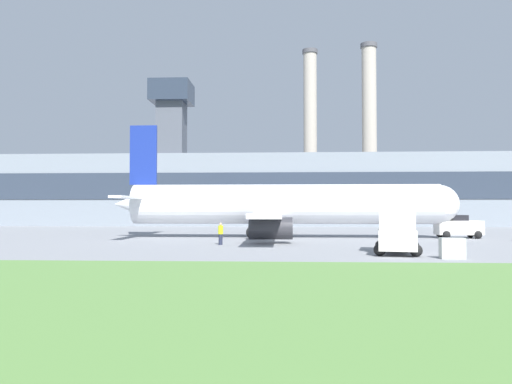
{
  "coord_description": "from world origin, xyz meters",
  "views": [
    {
      "loc": [
        0.78,
        -42.66,
        2.72
      ],
      "look_at": [
        -1.72,
        2.72,
        4.16
      ],
      "focal_mm": 35.0,
      "sensor_mm": 36.0,
      "label": 1
    }
  ],
  "objects_px": {
    "baggage_truck": "(397,232)",
    "airplane": "(280,205)",
    "pushback_tug": "(459,228)",
    "ground_crew_person": "(221,234)"
  },
  "relations": [
    {
      "from": "baggage_truck",
      "to": "airplane",
      "type": "bearing_deg",
      "value": 115.09
    },
    {
      "from": "pushback_tug",
      "to": "baggage_truck",
      "type": "distance_m",
      "value": 17.66
    },
    {
      "from": "airplane",
      "to": "ground_crew_person",
      "type": "bearing_deg",
      "value": -115.55
    },
    {
      "from": "pushback_tug",
      "to": "ground_crew_person",
      "type": "relative_size",
      "value": 2.44
    },
    {
      "from": "airplane",
      "to": "baggage_truck",
      "type": "xyz_separation_m",
      "value": [
        7.1,
        -15.16,
        -1.68
      ]
    },
    {
      "from": "pushback_tug",
      "to": "ground_crew_person",
      "type": "bearing_deg",
      "value": -155.81
    },
    {
      "from": "baggage_truck",
      "to": "ground_crew_person",
      "type": "distance_m",
      "value": 12.97
    },
    {
      "from": "ground_crew_person",
      "to": "baggage_truck",
      "type": "bearing_deg",
      "value": -28.53
    },
    {
      "from": "airplane",
      "to": "ground_crew_person",
      "type": "xyz_separation_m",
      "value": [
        -4.29,
        -8.97,
        -2.12
      ]
    },
    {
      "from": "airplane",
      "to": "pushback_tug",
      "type": "distance_m",
      "value": 16.08
    }
  ]
}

